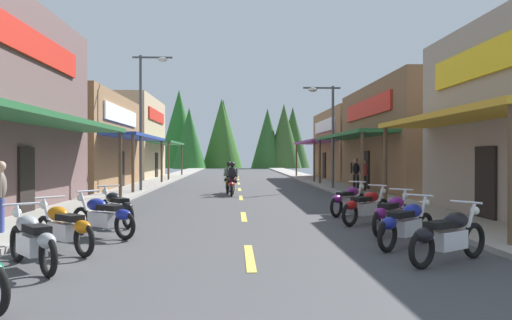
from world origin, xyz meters
TOP-DOWN VIEW (x-y plane):
  - ground at (0.00, 28.62)m, footprint 9.15×87.24m
  - sidewalk_left at (-5.62, 28.62)m, footprint 2.09×87.24m
  - sidewalk_right at (5.62, 28.62)m, footprint 2.09×87.24m
  - centerline_dashes at (0.00, 31.15)m, footprint 0.16×61.88m
  - storefront_left_middle at (-10.58, 26.74)m, footprint 9.71×10.83m
  - storefront_left_far at (-10.09, 39.40)m, footprint 8.71×10.67m
  - storefront_right_middle at (9.78, 24.23)m, footprint 8.11×12.12m
  - storefront_right_far at (9.76, 36.55)m, footprint 8.08×11.28m
  - streetlamp_left at (-4.70, 23.55)m, footprint 1.99×0.30m
  - streetlamp_right at (4.66, 24.81)m, footprint 1.99×0.30m
  - motorcycle_parked_right_0 at (3.36, 6.56)m, footprint 1.84×1.26m
  - motorcycle_parked_right_1 at (3.16, 8.06)m, footprint 1.66×1.51m
  - motorcycle_parked_right_2 at (3.43, 9.80)m, footprint 1.46×1.70m
  - motorcycle_parked_right_3 at (3.28, 11.56)m, footprint 1.70×1.46m
  - motorcycle_parked_right_4 at (3.25, 13.52)m, footprint 1.53×1.63m
  - motorcycle_parked_left_1 at (-3.53, 6.40)m, footprint 1.43×1.72m
  - motorcycle_parked_left_2 at (-3.51, 7.83)m, footprint 1.62×1.54m
  - motorcycle_parked_left_3 at (-3.24, 9.63)m, footprint 1.77×1.36m
  - motorcycle_parked_left_4 at (-3.38, 11.55)m, footprint 1.32×1.80m
  - rider_cruising_lead at (-0.38, 21.42)m, footprint 0.60×2.14m
  - rider_cruising_trailing at (-0.55, 22.73)m, footprint 0.60×2.14m
  - pedestrian_by_shop at (6.18, 24.63)m, footprint 0.56×0.31m
  - pedestrian_browsing at (6.04, 22.53)m, footprint 0.33×0.56m
  - pedestrian_waiting at (-5.53, 9.69)m, footprint 0.36×0.54m
  - treeline_backdrop at (-1.09, 74.70)m, footprint 23.62×11.20m

SIDE VIEW (x-z plane):
  - ground at x=0.00m, z-range -0.10..0.00m
  - centerline_dashes at x=0.00m, z-range 0.00..0.01m
  - sidewalk_left at x=-5.62m, z-range 0.00..0.12m
  - sidewalk_right at x=5.62m, z-range 0.00..0.12m
  - motorcycle_parked_right_0 at x=3.36m, z-range -0.03..1.01m
  - motorcycle_parked_right_1 at x=3.16m, z-range -0.03..1.01m
  - motorcycle_parked_right_2 at x=3.43m, z-range -0.03..1.01m
  - motorcycle_parked_right_3 at x=3.28m, z-range -0.03..1.01m
  - motorcycle_parked_right_4 at x=3.25m, z-range -0.03..1.01m
  - motorcycle_parked_left_1 at x=-3.53m, z-range -0.03..1.01m
  - motorcycle_parked_left_2 at x=-3.51m, z-range -0.03..1.01m
  - motorcycle_parked_left_3 at x=-3.24m, z-range -0.03..1.01m
  - motorcycle_parked_left_4 at x=-3.38m, z-range -0.03..1.01m
  - rider_cruising_lead at x=-0.38m, z-range -0.13..1.44m
  - rider_cruising_trailing at x=-0.55m, z-range -0.13..1.44m
  - pedestrian_browsing at x=6.04m, z-range 0.13..1.79m
  - pedestrian_by_shop at x=6.18m, z-range 0.14..1.85m
  - pedestrian_waiting at x=-5.53m, z-range 0.14..1.86m
  - storefront_left_middle at x=-10.58m, z-range 0.00..5.27m
  - storefront_right_far at x=9.76m, z-range 0.00..5.31m
  - storefront_right_middle at x=9.78m, z-range 0.00..5.54m
  - storefront_left_far at x=-10.09m, z-range 0.00..6.50m
  - streetlamp_right at x=4.66m, z-range 0.89..6.45m
  - streetlamp_left at x=-4.70m, z-range 0.96..7.83m
  - treeline_backdrop at x=-1.09m, z-range -0.86..11.19m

